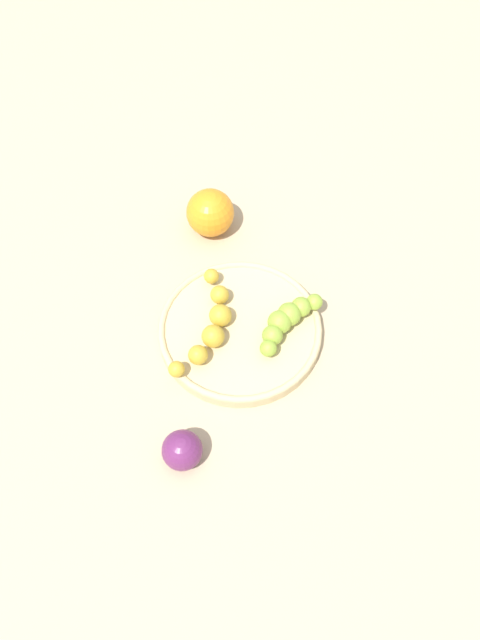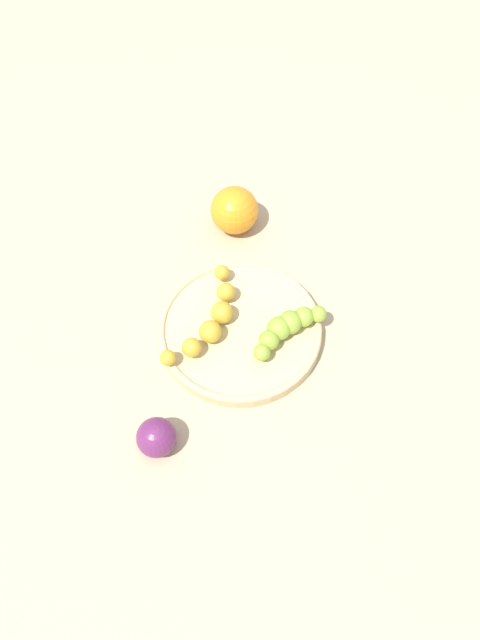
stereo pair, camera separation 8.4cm
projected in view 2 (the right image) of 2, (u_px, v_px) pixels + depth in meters
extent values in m
plane|color=tan|center=(240.00, 334.00, 0.87)|extent=(2.40, 2.40, 0.00)
cylinder|color=#D1B784|center=(240.00, 331.00, 0.87)|extent=(0.23, 0.23, 0.02)
torus|color=#D1B784|center=(240.00, 327.00, 0.86)|extent=(0.23, 0.23, 0.01)
sphere|color=gold|center=(168.00, 358.00, 0.81)|extent=(0.02, 0.02, 0.02)
sphere|color=gold|center=(192.00, 347.00, 0.82)|extent=(0.03, 0.03, 0.03)
sphere|color=gold|center=(210.00, 332.00, 0.83)|extent=(0.03, 0.03, 0.03)
sphere|color=gold|center=(222.00, 312.00, 0.85)|extent=(0.03, 0.03, 0.03)
sphere|color=gold|center=(226.00, 292.00, 0.87)|extent=(0.03, 0.03, 0.03)
sphere|color=gold|center=(222.00, 273.00, 0.89)|extent=(0.02, 0.02, 0.02)
sphere|color=#8CAD38|center=(318.00, 314.00, 0.85)|extent=(0.02, 0.02, 0.02)
sphere|color=#8CAD38|center=(304.00, 317.00, 0.85)|extent=(0.03, 0.03, 0.03)
sphere|color=#8CAD38|center=(290.00, 322.00, 0.84)|extent=(0.03, 0.03, 0.03)
sphere|color=#8CAD38|center=(278.00, 330.00, 0.83)|extent=(0.03, 0.03, 0.03)
sphere|color=#8CAD38|center=(269.00, 340.00, 0.83)|extent=(0.03, 0.03, 0.03)
sphere|color=#8CAD38|center=(262.00, 352.00, 0.82)|extent=(0.02, 0.02, 0.02)
sphere|color=#662659|center=(157.00, 437.00, 0.76)|extent=(0.05, 0.05, 0.05)
sphere|color=orange|center=(234.00, 210.00, 0.95)|extent=(0.08, 0.08, 0.08)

